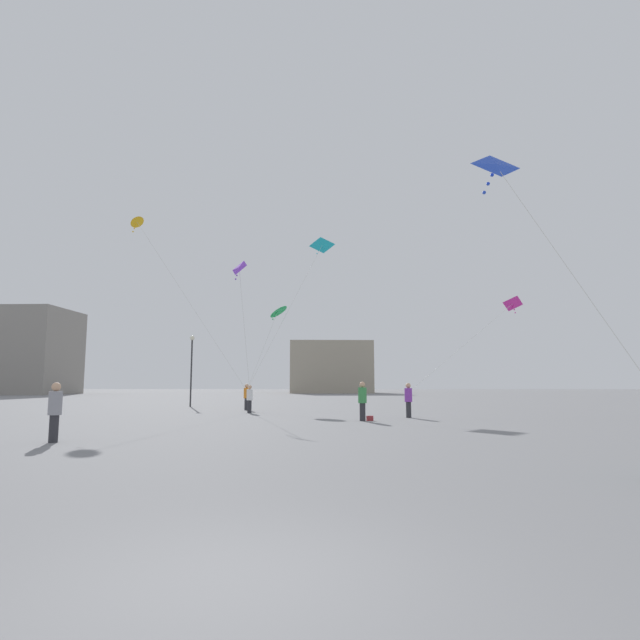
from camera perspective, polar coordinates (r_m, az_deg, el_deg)
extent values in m
plane|color=slate|center=(5.25, -9.53, -26.89)|extent=(300.00, 300.00, 0.00)
cylinder|color=#2D2D33|center=(25.17, 4.71, -10.06)|extent=(0.28, 0.28, 0.85)
cylinder|color=#388C47|center=(25.14, 4.69, -8.25)|extent=(0.41, 0.41, 0.74)
sphere|color=tan|center=(25.14, 4.68, -7.10)|extent=(0.28, 0.28, 0.28)
cylinder|color=#2D2D33|center=(31.88, -7.77, -9.44)|extent=(0.25, 0.25, 0.76)
cylinder|color=white|center=(31.85, -7.75, -8.15)|extent=(0.37, 0.37, 0.66)
sphere|color=tan|center=(31.85, -7.74, -7.33)|extent=(0.25, 0.25, 0.25)
cylinder|color=#2D2D33|center=(35.25, -8.11, -9.17)|extent=(0.26, 0.26, 0.79)
cylinder|color=orange|center=(35.23, -8.08, -7.96)|extent=(0.38, 0.38, 0.69)
sphere|color=tan|center=(35.22, -8.07, -7.20)|extent=(0.26, 0.26, 0.26)
cylinder|color=#2D2D33|center=(27.81, 9.73, -9.72)|extent=(0.27, 0.27, 0.82)
cylinder|color=purple|center=(27.78, 9.70, -8.14)|extent=(0.39, 0.39, 0.71)
sphere|color=tan|center=(27.77, 9.68, -7.13)|extent=(0.27, 0.27, 0.27)
cylinder|color=#2D2D33|center=(18.05, -27.26, -10.59)|extent=(0.27, 0.27, 0.83)
cylinder|color=gray|center=(18.01, -27.12, -8.14)|extent=(0.40, 0.40, 0.72)
sphere|color=tan|center=(18.00, -27.03, -6.57)|extent=(0.27, 0.27, 0.27)
pyramid|color=blue|center=(15.62, 18.86, 15.84)|extent=(1.16, 0.69, 0.63)
sphere|color=blue|center=(15.63, 18.41, 14.91)|extent=(0.10, 0.10, 0.10)
sphere|color=blue|center=(15.63, 18.02, 14.07)|extent=(0.10, 0.10, 0.10)
sphere|color=blue|center=(15.63, 17.62, 13.23)|extent=(0.10, 0.10, 0.10)
cylinder|color=silver|center=(13.23, 25.37, 5.59)|extent=(1.76, 3.89, 6.44)
pyramid|color=#1EB2C6|center=(41.26, 0.24, 8.23)|extent=(1.65, 1.02, 0.80)
sphere|color=#1EB2C6|center=(41.21, 0.04, 7.92)|extent=(0.10, 0.10, 0.10)
sphere|color=#1EB2C6|center=(41.19, -0.15, 7.62)|extent=(0.10, 0.10, 0.10)
sphere|color=#1EB2C6|center=(41.17, -0.34, 7.33)|extent=(0.10, 0.10, 0.10)
cylinder|color=silver|center=(37.77, -3.60, 0.89)|extent=(4.89, 5.14, 11.29)
pyramid|color=#D12899|center=(40.80, 20.42, 1.72)|extent=(1.62, 1.30, 0.78)
sphere|color=#D12899|center=(40.89, 20.53, 1.38)|extent=(0.10, 0.10, 0.10)
sphere|color=#D12899|center=(40.99, 20.61, 1.07)|extent=(0.10, 0.10, 0.10)
sphere|color=#D12899|center=(41.09, 20.69, 0.76)|extent=(0.10, 0.10, 0.10)
cylinder|color=silver|center=(34.02, 16.12, -2.19)|extent=(9.20, 10.78, 6.33)
pyramid|color=purple|center=(32.28, -8.92, 5.71)|extent=(1.17, 1.24, 0.73)
sphere|color=purple|center=(32.36, -9.01, 5.27)|extent=(0.10, 0.10, 0.10)
sphere|color=purple|center=(32.44, -9.14, 4.86)|extent=(0.10, 0.10, 0.10)
sphere|color=purple|center=(32.52, -9.27, 4.46)|extent=(0.10, 0.10, 0.10)
cylinder|color=silver|center=(31.85, -8.32, -1.01)|extent=(0.71, 0.48, 7.51)
cone|color=green|center=(37.25, -4.65, 1.01)|extent=(1.52, 1.63, 0.93)
sphere|color=green|center=(37.15, -4.83, 0.71)|extent=(0.10, 0.10, 0.10)
sphere|color=green|center=(37.05, -5.02, 0.40)|extent=(0.10, 0.10, 0.10)
sphere|color=green|center=(36.95, -5.21, 0.09)|extent=(0.10, 0.10, 0.10)
cylinder|color=silver|center=(36.12, -6.31, -3.22)|extent=(1.83, 1.98, 5.65)
cone|color=yellow|center=(38.03, -19.51, 10.18)|extent=(1.12, 1.19, 0.72)
sphere|color=yellow|center=(38.08, -19.64, 9.83)|extent=(0.10, 0.10, 0.10)
sphere|color=yellow|center=(38.14, -19.77, 9.48)|extent=(0.10, 0.10, 0.10)
sphere|color=yellow|center=(38.20, -19.89, 9.14)|extent=(0.10, 0.10, 0.10)
cylinder|color=silver|center=(36.00, -14.00, 1.60)|extent=(7.58, 1.00, 11.45)
cube|color=#A39984|center=(96.17, 1.14, -5.26)|extent=(15.53, 13.32, 9.27)
cylinder|color=#2D2D30|center=(41.37, -13.99, -5.69)|extent=(0.12, 0.12, 5.13)
sphere|color=#EAE5C6|center=(41.51, -13.88, -1.94)|extent=(0.36, 0.36, 0.36)
cube|color=maroon|center=(25.31, 5.51, -10.72)|extent=(0.34, 0.19, 0.24)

